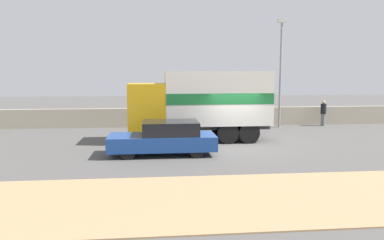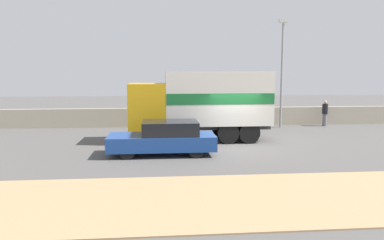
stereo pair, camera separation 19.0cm
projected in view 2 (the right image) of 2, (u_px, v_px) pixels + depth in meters
ground_plane at (238, 147)px, 17.70m from camera, size 80.00×80.00×0.00m
dirt_shoulder_foreground at (292, 197)px, 10.64m from camera, size 60.00×4.60×0.04m
stone_wall_backdrop at (215, 117)px, 24.87m from camera, size 60.00×0.35×1.21m
street_lamp at (282, 65)px, 23.70m from camera, size 0.56×0.28×6.85m
box_truck at (203, 102)px, 19.25m from camera, size 7.20×2.36×3.59m
car_hatchback at (164, 138)px, 16.12m from camera, size 4.57×1.88×1.45m
pedestrian at (325, 113)px, 24.73m from camera, size 0.37×0.37×1.68m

